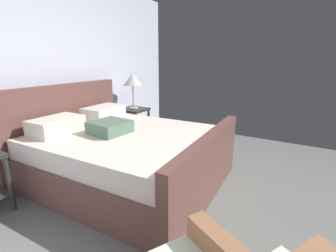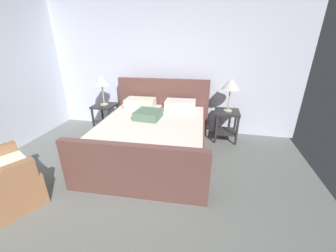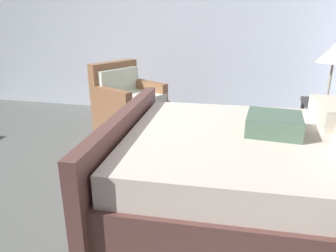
{
  "view_description": "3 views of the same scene",
  "coord_description": "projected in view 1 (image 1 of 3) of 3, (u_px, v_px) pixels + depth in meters",
  "views": [
    {
      "loc": [
        -2.04,
        -0.17,
        1.45
      ],
      "look_at": [
        0.27,
        1.22,
        0.69
      ],
      "focal_mm": 25.3,
      "sensor_mm": 36.0,
      "label": 1
    },
    {
      "loc": [
        0.88,
        -1.35,
        1.87
      ],
      "look_at": [
        0.32,
        1.28,
        0.72
      ],
      "focal_mm": 22.06,
      "sensor_mm": 36.0,
      "label": 2
    },
    {
      "loc": [
        2.27,
        1.51,
        1.47
      ],
      "look_at": [
        0.12,
        1.0,
        0.69
      ],
      "focal_mm": 33.73,
      "sensor_mm": 36.0,
      "label": 3
    }
  ],
  "objects": [
    {
      "name": "ground_plane",
      "position": [
        267.0,
        225.0,
        2.17
      ],
      "size": [
        5.04,
        5.71,
        0.02
      ],
      "primitive_type": "cube",
      "color": "slate"
    },
    {
      "name": "wall_back",
      "position": [
        52.0,
        70.0,
        3.25
      ],
      "size": [
        5.16,
        0.12,
        2.61
      ],
      "primitive_type": "cube",
      "color": "silver",
      "rests_on": "ground"
    },
    {
      "name": "bed",
      "position": [
        123.0,
        153.0,
        2.88
      ],
      "size": [
        1.94,
        2.23,
        1.13
      ],
      "color": "brown",
      "rests_on": "ground"
    },
    {
      "name": "nightstand_right",
      "position": [
        134.0,
        119.0,
        4.3
      ],
      "size": [
        0.44,
        0.44,
        0.6
      ],
      "color": "#2B292A",
      "rests_on": "ground"
    },
    {
      "name": "table_lamp_right",
      "position": [
        133.0,
        80.0,
        4.12
      ],
      "size": [
        0.32,
        0.32,
        0.62
      ],
      "color": "#B7B293",
      "rests_on": "nightstand_right"
    }
  ]
}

